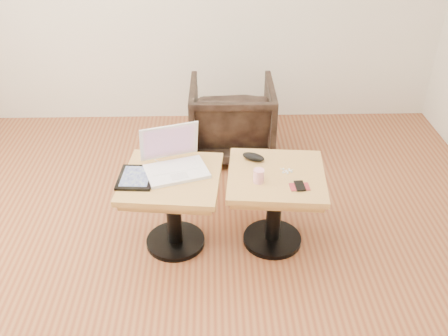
{
  "coord_description": "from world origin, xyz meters",
  "views": [
    {
      "loc": [
        0.16,
        -2.19,
        2.21
      ],
      "look_at": [
        0.22,
        0.36,
        0.59
      ],
      "focal_mm": 40.0,
      "sensor_mm": 36.0,
      "label": 1
    }
  ],
  "objects_px": {
    "striped_cup": "(259,176)",
    "armchair": "(232,119)",
    "side_table_left": "(172,194)",
    "laptop": "(174,161)",
    "side_table_right": "(275,192)"
  },
  "relations": [
    {
      "from": "armchair",
      "to": "striped_cup",
      "type": "bearing_deg",
      "value": 95.66
    },
    {
      "from": "side_table_left",
      "to": "side_table_right",
      "type": "relative_size",
      "value": 1.01
    },
    {
      "from": "side_table_right",
      "to": "armchair",
      "type": "height_order",
      "value": "armchair"
    },
    {
      "from": "side_table_left",
      "to": "laptop",
      "type": "relative_size",
      "value": 1.45
    },
    {
      "from": "side_table_right",
      "to": "laptop",
      "type": "distance_m",
      "value": 0.66
    },
    {
      "from": "armchair",
      "to": "side_table_left",
      "type": "bearing_deg",
      "value": 71.4
    },
    {
      "from": "side_table_right",
      "to": "armchair",
      "type": "relative_size",
      "value": 0.92
    },
    {
      "from": "striped_cup",
      "to": "armchair",
      "type": "xyz_separation_m",
      "value": [
        -0.11,
        1.27,
        -0.26
      ]
    },
    {
      "from": "laptop",
      "to": "striped_cup",
      "type": "relative_size",
      "value": 5.31
    },
    {
      "from": "side_table_left",
      "to": "laptop",
      "type": "height_order",
      "value": "laptop"
    },
    {
      "from": "side_table_left",
      "to": "laptop",
      "type": "bearing_deg",
      "value": 84.4
    },
    {
      "from": "side_table_left",
      "to": "side_table_right",
      "type": "xyz_separation_m",
      "value": [
        0.64,
        0.01,
        0.0
      ]
    },
    {
      "from": "laptop",
      "to": "side_table_left",
      "type": "bearing_deg",
      "value": -119.41
    },
    {
      "from": "side_table_left",
      "to": "striped_cup",
      "type": "xyz_separation_m",
      "value": [
        0.53,
        -0.08,
        0.18
      ]
    },
    {
      "from": "striped_cup",
      "to": "side_table_left",
      "type": "bearing_deg",
      "value": 171.35
    }
  ]
}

